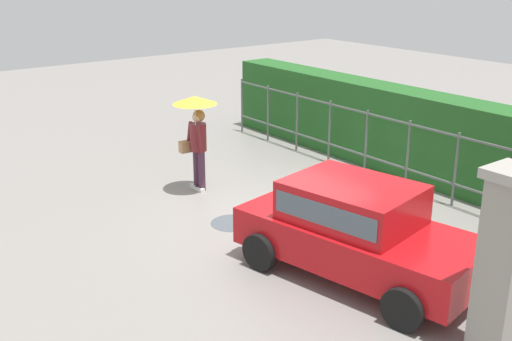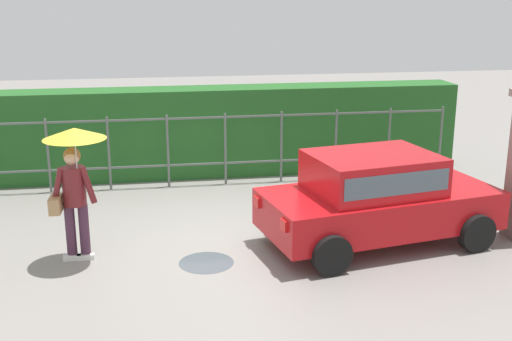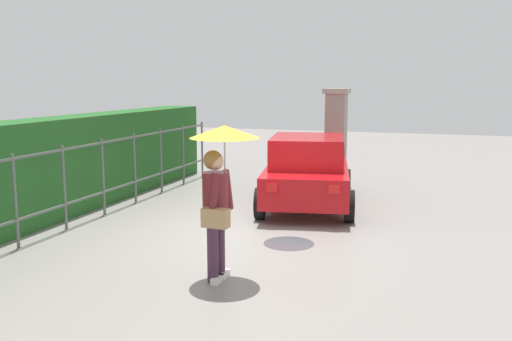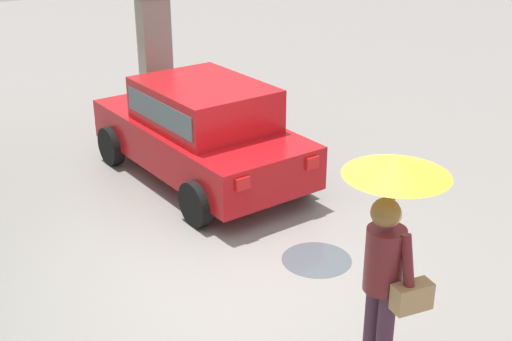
{
  "view_description": "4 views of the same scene",
  "coord_description": "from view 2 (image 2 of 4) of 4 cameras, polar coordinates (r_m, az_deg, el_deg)",
  "views": [
    {
      "loc": [
        8.24,
        -7.07,
        4.63
      ],
      "look_at": [
        -0.05,
        -0.72,
        1.05
      ],
      "focal_mm": 43.25,
      "sensor_mm": 36.0,
      "label": 1
    },
    {
      "loc": [
        -1.06,
        -9.94,
        3.96
      ],
      "look_at": [
        0.49,
        -0.42,
        1.22
      ],
      "focal_mm": 45.32,
      "sensor_mm": 36.0,
      "label": 2
    },
    {
      "loc": [
        -8.73,
        -3.29,
        2.6
      ],
      "look_at": [
        -0.15,
        -0.4,
        1.13
      ],
      "focal_mm": 38.82,
      "sensor_mm": 36.0,
      "label": 3
    },
    {
      "loc": [
        -6.23,
        2.54,
        4.11
      ],
      "look_at": [
        -0.03,
        -0.41,
        1.12
      ],
      "focal_mm": 47.45,
      "sensor_mm": 36.0,
      "label": 4
    }
  ],
  "objects": [
    {
      "name": "fence_section",
      "position": [
        13.28,
        -5.25,
        2.12
      ],
      "size": [
        10.65,
        0.05,
        1.5
      ],
      "color": "#59605B",
      "rests_on": "ground"
    },
    {
      "name": "pedestrian",
      "position": [
        9.73,
        -15.8,
        0.2
      ],
      "size": [
        0.9,
        0.9,
        2.04
      ],
      "rotation": [
        0.0,
        0.0,
        -1.61
      ],
      "color": "#47283D",
      "rests_on": "ground"
    },
    {
      "name": "car",
      "position": [
        10.36,
        10.59,
        -2.16
      ],
      "size": [
        3.95,
        2.41,
        1.48
      ],
      "rotation": [
        0.0,
        0.0,
        0.19
      ],
      "color": "#B71116",
      "rests_on": "ground"
    },
    {
      "name": "hedge_row",
      "position": [
        14.06,
        -5.51,
        3.41
      ],
      "size": [
        11.6,
        0.9,
        1.9
      ],
      "primitive_type": "cube",
      "color": "#235B23",
      "rests_on": "ground"
    },
    {
      "name": "puddle_near",
      "position": [
        9.77,
        -4.41,
        -8.11
      ],
      "size": [
        0.82,
        0.82,
        0.0
      ],
      "primitive_type": "cylinder",
      "color": "#4C545B",
      "rests_on": "ground"
    },
    {
      "name": "ground_plane",
      "position": [
        10.75,
        -2.94,
        -5.8
      ],
      "size": [
        40.0,
        40.0,
        0.0
      ],
      "primitive_type": "plane",
      "color": "gray"
    }
  ]
}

